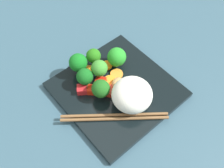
{
  "coord_description": "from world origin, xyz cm",
  "views": [
    {
      "loc": [
        -21.49,
        -25.13,
        50.9
      ],
      "look_at": [
        -0.95,
        0.53,
        3.37
      ],
      "focal_mm": 40.24,
      "sensor_mm": 36.0,
      "label": 1
    }
  ],
  "objects": [
    {
      "name": "broccoli_floret_2",
      "position": [
        4.44,
        5.44,
        4.44
      ],
      "size": [
        4.65,
        4.65,
        5.56
      ],
      "color": "#54993B",
      "rests_on": "square_plate"
    },
    {
      "name": "carrot_slice_0",
      "position": [
        2.35,
        6.79,
        1.62
      ],
      "size": [
        3.71,
        3.71,
        0.51
      ],
      "primitive_type": "cylinder",
      "rotation": [
        0.0,
        0.0,
        1.14
      ],
      "color": "orange",
      "rests_on": "square_plate"
    },
    {
      "name": "broccoli_floret_0",
      "position": [
        -4.15,
        9.31,
        5.12
      ],
      "size": [
        4.41,
        4.41,
        6.11
      ],
      "color": "#65933E",
      "rests_on": "square_plate"
    },
    {
      "name": "chicken_piece_1",
      "position": [
        0.58,
        0.24,
        2.43
      ],
      "size": [
        5.01,
        5.04,
        2.13
      ],
      "primitive_type": "ellipsoid",
      "rotation": [
        0.0,
        0.0,
        0.83
      ],
      "color": "tan",
      "rests_on": "square_plate"
    },
    {
      "name": "carrot_slice_2",
      "position": [
        -1.83,
        8.49,
        1.71
      ],
      "size": [
        2.85,
        2.85,
        0.68
      ],
      "primitive_type": "cylinder",
      "rotation": [
        0.0,
        0.0,
        5.6
      ],
      "color": "orange",
      "rests_on": "square_plate"
    },
    {
      "name": "chicken_piece_0",
      "position": [
        0.23,
        6.75,
        2.56
      ],
      "size": [
        2.98,
        3.35,
        2.38
      ],
      "primitive_type": "ellipsoid",
      "rotation": [
        0.0,
        0.0,
        4.57
      ],
      "color": "tan",
      "rests_on": "square_plate"
    },
    {
      "name": "broccoli_floret_5",
      "position": [
        0.22,
        8.87,
        4.84
      ],
      "size": [
        3.58,
        3.58,
        5.49
      ],
      "color": "#78C15B",
      "rests_on": "square_plate"
    },
    {
      "name": "broccoli_floret_4",
      "position": [
        -4.18,
        0.51,
        4.43
      ],
      "size": [
        4.19,
        4.19,
        5.37
      ],
      "color": "#7ABE59",
      "rests_on": "square_plate"
    },
    {
      "name": "pepper_chunk_0",
      "position": [
        -2.48,
        3.02,
        2.33
      ],
      "size": [
        3.61,
        3.59,
        1.93
      ],
      "primitive_type": "cube",
      "rotation": [
        0.0,
        0.0,
        3.81
      ],
      "color": "red",
      "rests_on": "square_plate"
    },
    {
      "name": "pepper_chunk_3",
      "position": [
        -1.95,
        0.17,
        2.07
      ],
      "size": [
        3.58,
        3.53,
        1.41
      ],
      "primitive_type": "cube",
      "rotation": [
        0.0,
        0.0,
        3.82
      ],
      "color": "red",
      "rests_on": "square_plate"
    },
    {
      "name": "pepper_chunk_4",
      "position": [
        -5.11,
        2.76,
        2.24
      ],
      "size": [
        2.84,
        2.83,
        1.74
      ],
      "primitive_type": "cube",
      "rotation": [
        0.0,
        0.0,
        5.53
      ],
      "color": "red",
      "rests_on": "square_plate"
    },
    {
      "name": "broccoli_floret_3",
      "position": [
        -5.11,
        5.27,
        4.57
      ],
      "size": [
        3.92,
        3.92,
        5.39
      ],
      "color": "#84AE5C",
      "rests_on": "square_plate"
    },
    {
      "name": "square_plate",
      "position": [
        0.0,
        0.0,
        0.68
      ],
      "size": [
        26.19,
        26.19,
        1.37
      ],
      "primitive_type": "cube",
      "rotation": [
        0.0,
        0.0,
        0.03
      ],
      "color": "black",
      "rests_on": "ground_plane"
    },
    {
      "name": "rice_mound",
      "position": [
        0.47,
        -5.2,
        4.89
      ],
      "size": [
        12.55,
        12.54,
        7.05
      ],
      "primitive_type": "ellipsoid",
      "rotation": [
        0.0,
        0.0,
        5.58
      ],
      "color": "white",
      "rests_on": "square_plate"
    },
    {
      "name": "carrot_slice_3",
      "position": [
        0.24,
        2.66,
        1.67
      ],
      "size": [
        3.56,
        3.56,
        0.6
      ],
      "primitive_type": "cylinder",
      "rotation": [
        0.0,
        0.0,
        2.76
      ],
      "color": "orange",
      "rests_on": "square_plate"
    },
    {
      "name": "chopstick_pair",
      "position": [
        -5.29,
        -5.76,
        1.72
      ],
      "size": [
        19.81,
        15.47,
        0.7
      ],
      "rotation": [
        0.0,
        0.0,
        5.64
      ],
      "color": "brown",
      "rests_on": "square_plate"
    },
    {
      "name": "pepper_chunk_1",
      "position": [
        -6.87,
        4.31,
        2.22
      ],
      "size": [
        3.07,
        3.03,
        1.71
      ],
      "primitive_type": "cube",
      "rotation": [
        0.0,
        0.0,
        2.56
      ],
      "color": "red",
      "rests_on": "square_plate"
    },
    {
      "name": "carrot_slice_1",
      "position": [
        2.57,
        3.13,
        1.58
      ],
      "size": [
        3.8,
        3.8,
        0.43
      ],
      "primitive_type": "cylinder",
      "rotation": [
        0.0,
        0.0,
        3.39
      ],
      "color": "orange",
      "rests_on": "square_plate"
    },
    {
      "name": "ground_plane",
      "position": [
        0.0,
        0.0,
        -1.0
      ],
      "size": [
        110.0,
        110.0,
        2.0
      ],
      "primitive_type": "cube",
      "color": "#315263"
    },
    {
      "name": "broccoli_floret_1",
      "position": [
        -1.42,
        4.6,
        5.44
      ],
      "size": [
        3.86,
        3.86,
        6.22
      ],
      "color": "#6AAB52",
      "rests_on": "square_plate"
    }
  ]
}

